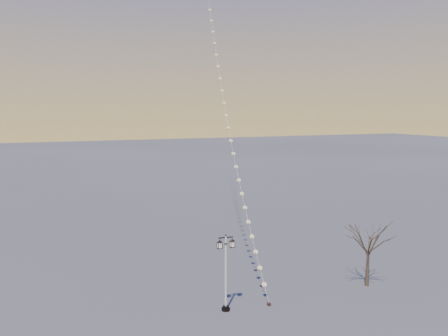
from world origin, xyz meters
TOP-DOWN VIEW (x-y plane):
  - ground at (0.00, 0.00)m, footprint 300.00×300.00m
  - street_lamp at (-1.92, 1.13)m, footprint 1.09×0.48m
  - bare_tree at (7.65, 0.94)m, footprint 2.49×2.49m
  - kite_train at (4.05, 15.68)m, footprint 7.58×30.47m

SIDE VIEW (x-z plane):
  - ground at x=0.00m, z-range 0.00..0.00m
  - street_lamp at x=-1.92m, z-range 0.23..4.52m
  - bare_tree at x=7.65m, z-range 0.80..4.93m
  - kite_train at x=4.05m, z-range -0.11..30.32m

